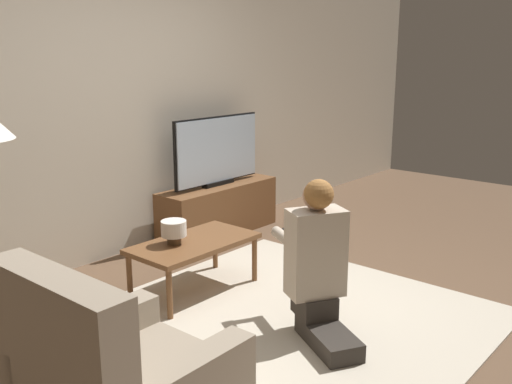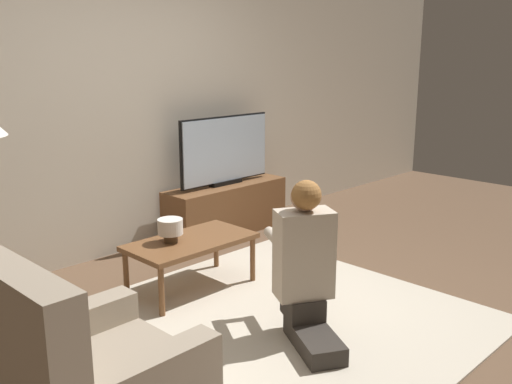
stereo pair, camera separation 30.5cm
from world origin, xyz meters
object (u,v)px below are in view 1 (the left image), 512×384
Objects in this scene: person_kneeling at (317,263)px; tv at (217,151)px; table_lamp at (174,230)px; coffee_table at (194,246)px.

tv is at bearing -89.96° from person_kneeling.
tv is 1.52m from table_lamp.
tv is 5.91× the size of table_lamp.
tv is 1.15× the size of coffee_table.
coffee_table is 0.95× the size of person_kneeling.
tv reaches higher than table_lamp.
person_kneeling is at bearing -81.29° from table_lamp.
tv is 1.49m from coffee_table.
person_kneeling is at bearing -88.11° from coffee_table.
coffee_table is 5.16× the size of table_lamp.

